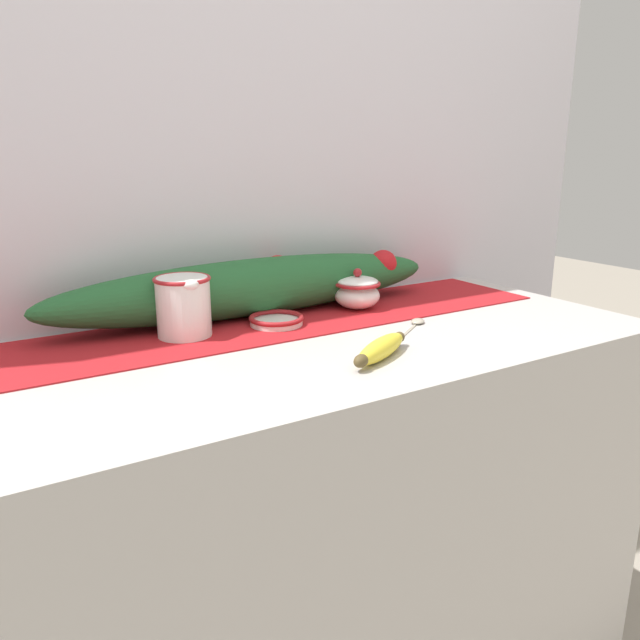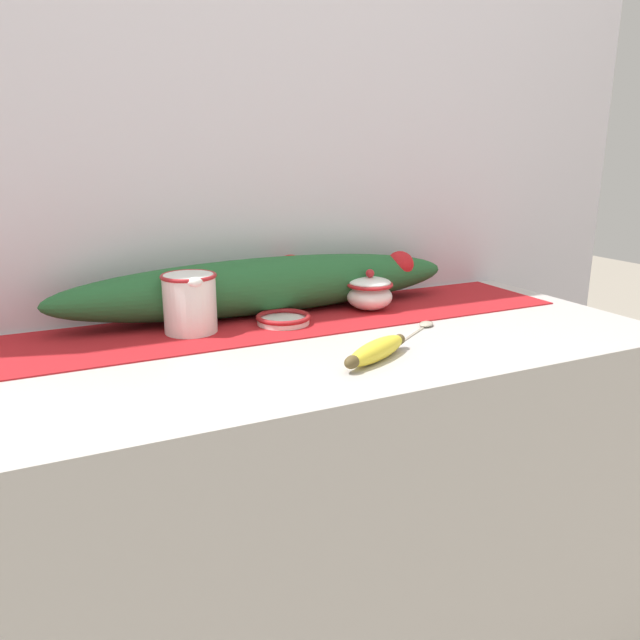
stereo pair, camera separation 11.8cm
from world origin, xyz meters
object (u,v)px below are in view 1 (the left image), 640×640
(small_dish, at_px, (275,320))
(sugar_bowl, at_px, (357,291))
(cream_pitcher, at_px, (183,304))
(banana, at_px, (381,349))
(spoon, at_px, (416,323))

(small_dish, bearing_deg, sugar_bowl, 6.35)
(cream_pitcher, xyz_separation_m, small_dish, (0.19, -0.03, -0.05))
(cream_pitcher, xyz_separation_m, sugar_bowl, (0.42, -0.00, -0.02))
(banana, bearing_deg, sugar_bowl, 61.81)
(cream_pitcher, bearing_deg, banana, -51.27)
(sugar_bowl, relative_size, small_dish, 0.92)
(spoon, bearing_deg, sugar_bowl, 66.15)
(sugar_bowl, xyz_separation_m, banana, (-0.17, -0.31, -0.02))
(cream_pitcher, relative_size, small_dish, 1.14)
(small_dish, distance_m, banana, 0.29)
(banana, height_order, spoon, banana)
(sugar_bowl, distance_m, small_dish, 0.23)
(small_dish, height_order, spoon, small_dish)
(cream_pitcher, relative_size, spoon, 0.84)
(banana, bearing_deg, small_dish, 102.49)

